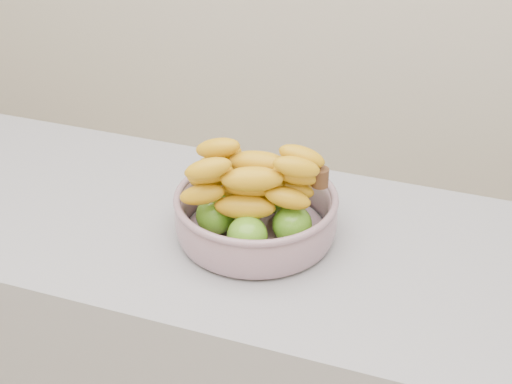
# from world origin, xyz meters

# --- Properties ---
(fruit_bowl) EXTENTS (0.32, 0.32, 0.19)m
(fruit_bowl) POSITION_xyz_m (0.03, 0.38, 0.96)
(fruit_bowl) COLOR #96A3B4
(fruit_bowl) RESTS_ON counter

